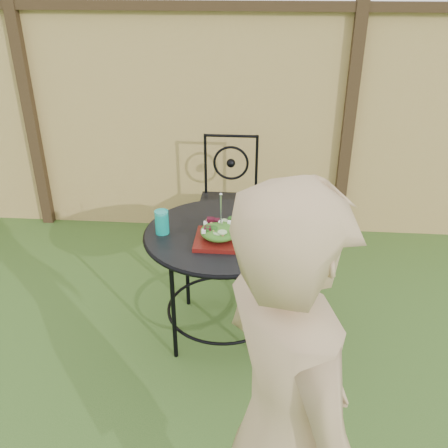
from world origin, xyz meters
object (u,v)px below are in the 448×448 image
patio_chair (229,197)px  diner (284,433)px  patio_table (223,252)px  salad_plate (219,240)px

patio_chair → diner: (0.34, -2.45, 0.34)m
patio_table → patio_chair: patio_chair is taller
patio_chair → salad_plate: (0.02, -1.09, 0.23)m
patio_chair → salad_plate: 1.11m
salad_plate → patio_chair: bearing=91.1°
diner → salad_plate: size_ratio=6.26×
patio_table → patio_chair: 0.98m
patio_chair → diner: size_ratio=0.56×
patio_table → diner: bearing=-78.1°
patio_table → patio_chair: size_ratio=0.97×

